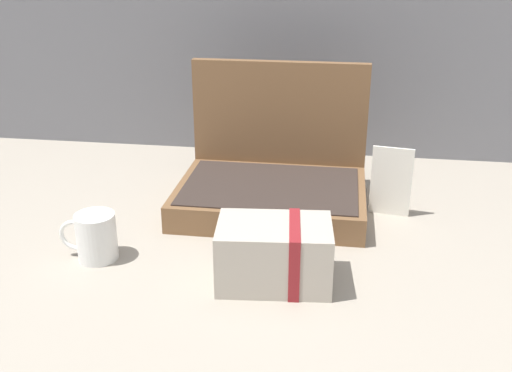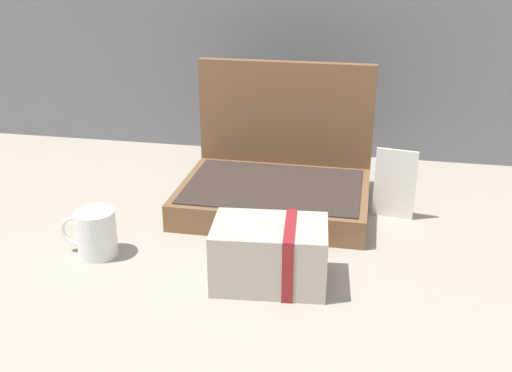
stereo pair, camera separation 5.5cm
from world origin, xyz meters
The scene contains 5 objects.
ground_plane centered at (0.00, 0.00, 0.00)m, with size 6.00×6.00×0.00m, color #9E9384.
open_suitcase centered at (0.03, 0.17, 0.07)m, with size 0.44×0.34×0.32m.
cream_toiletry_bag centered at (0.08, -0.19, 0.06)m, with size 0.22×0.16×0.12m.
coffee_mug centered at (-0.29, -0.15, 0.05)m, with size 0.12×0.08×0.10m.
info_card_left centered at (0.30, 0.15, 0.08)m, with size 0.09×0.01×0.16m, color white.
Camera 2 is at (0.24, -1.16, 0.61)m, focal length 42.34 mm.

